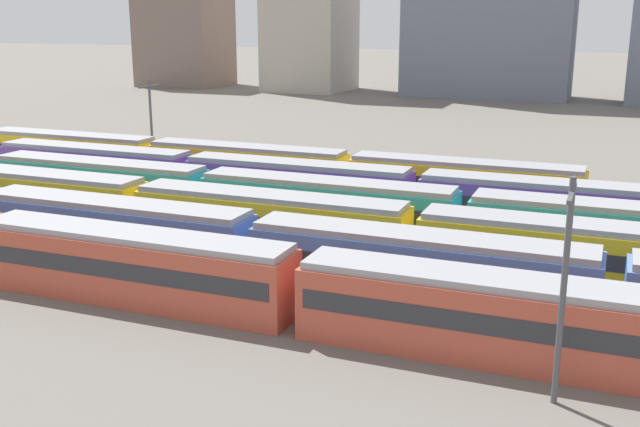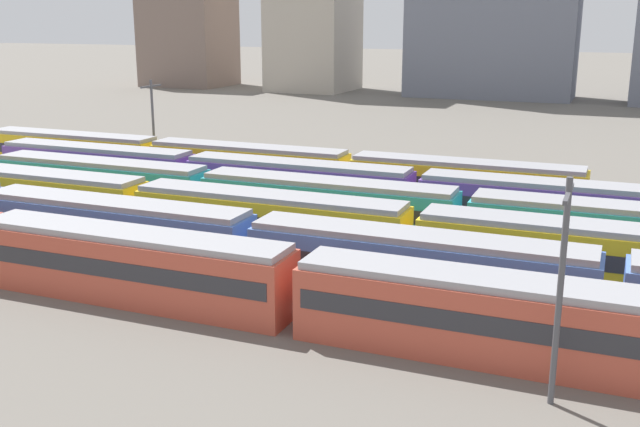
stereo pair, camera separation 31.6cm
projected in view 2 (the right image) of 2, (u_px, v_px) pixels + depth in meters
name	position (u px, v px, depth m)	size (l,w,h in m)	color
ground_plane	(84.00, 215.00, 56.04)	(600.00, 600.00, 0.00)	#666059
train_track_0	(498.00, 318.00, 31.98)	(93.60, 3.06, 3.75)	#BC4C38
train_track_1	(253.00, 247.00, 41.91)	(74.70, 3.06, 3.75)	#4C70BC
train_track_2	(269.00, 222.00, 47.13)	(55.80, 3.06, 3.75)	yellow
train_track_5	(248.00, 166.00, 64.61)	(55.80, 3.06, 3.75)	yellow
catenary_pole_0	(561.00, 281.00, 27.49)	(0.24, 3.20, 8.90)	#4C4C51
catenary_pole_1	(153.00, 121.00, 70.83)	(0.24, 3.20, 8.74)	#4C4C51
distant_building_0	(188.00, 29.00, 159.97)	(17.02, 14.81, 23.79)	#7A665B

